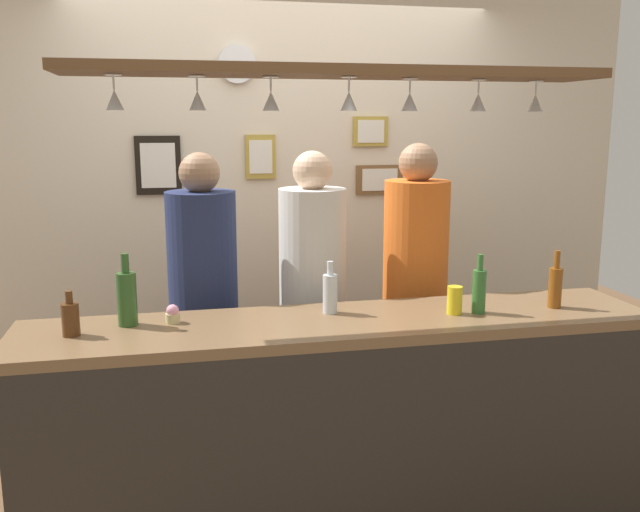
% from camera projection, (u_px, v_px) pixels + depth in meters
% --- Properties ---
extents(ground_plane, '(8.00, 8.00, 0.00)m').
position_uv_depth(ground_plane, '(324.00, 491.00, 3.42)').
color(ground_plane, brown).
extents(back_wall, '(4.40, 0.06, 2.60)m').
position_uv_depth(back_wall, '(286.00, 206.00, 4.22)').
color(back_wall, beige).
rests_on(back_wall, ground_plane).
extents(bar_counter, '(2.70, 0.55, 1.00)m').
position_uv_depth(bar_counter, '(351.00, 405.00, 2.81)').
color(bar_counter, brown).
rests_on(bar_counter, ground_plane).
extents(overhead_glass_rack, '(2.20, 0.36, 0.04)m').
position_uv_depth(overhead_glass_rack, '(341.00, 72.00, 2.74)').
color(overhead_glass_rack, brown).
extents(hanging_wineglass_far_left, '(0.07, 0.07, 0.13)m').
position_uv_depth(hanging_wineglass_far_left, '(115.00, 99.00, 2.57)').
color(hanging_wineglass_far_left, silver).
rests_on(hanging_wineglass_far_left, overhead_glass_rack).
extents(hanging_wineglass_left, '(0.07, 0.07, 0.13)m').
position_uv_depth(hanging_wineglass_left, '(198.00, 99.00, 2.65)').
color(hanging_wineglass_left, silver).
rests_on(hanging_wineglass_left, overhead_glass_rack).
extents(hanging_wineglass_center_left, '(0.07, 0.07, 0.13)m').
position_uv_depth(hanging_wineglass_center_left, '(271.00, 100.00, 2.70)').
color(hanging_wineglass_center_left, silver).
rests_on(hanging_wineglass_center_left, overhead_glass_rack).
extents(hanging_wineglass_center, '(0.07, 0.07, 0.13)m').
position_uv_depth(hanging_wineglass_center, '(349.00, 100.00, 2.71)').
color(hanging_wineglass_center, silver).
rests_on(hanging_wineglass_center, overhead_glass_rack).
extents(hanging_wineglass_center_right, '(0.07, 0.07, 0.13)m').
position_uv_depth(hanging_wineglass_center_right, '(410.00, 101.00, 2.81)').
color(hanging_wineglass_center_right, silver).
rests_on(hanging_wineglass_center_right, overhead_glass_rack).
extents(hanging_wineglass_right, '(0.07, 0.07, 0.13)m').
position_uv_depth(hanging_wineglass_right, '(478.00, 101.00, 2.89)').
color(hanging_wineglass_right, silver).
rests_on(hanging_wineglass_right, overhead_glass_rack).
extents(hanging_wineglass_far_right, '(0.07, 0.07, 0.13)m').
position_uv_depth(hanging_wineglass_far_right, '(535.00, 102.00, 2.99)').
color(hanging_wineglass_far_right, silver).
rests_on(hanging_wineglass_far_right, overhead_glass_rack).
extents(person_left_navy_shirt, '(0.34, 0.34, 1.67)m').
position_uv_depth(person_left_navy_shirt, '(203.00, 288.00, 3.37)').
color(person_left_navy_shirt, '#2D334C').
rests_on(person_left_navy_shirt, ground_plane).
extents(person_middle_white_patterned_shirt, '(0.34, 0.34, 1.68)m').
position_uv_depth(person_middle_white_patterned_shirt, '(313.00, 282.00, 3.49)').
color(person_middle_white_patterned_shirt, '#2D334C').
rests_on(person_middle_white_patterned_shirt, ground_plane).
extents(person_right_orange_shirt, '(0.34, 0.34, 1.71)m').
position_uv_depth(person_right_orange_shirt, '(415.00, 273.00, 3.60)').
color(person_right_orange_shirt, '#2D334C').
rests_on(person_right_orange_shirt, ground_plane).
extents(bottle_beer_green_import, '(0.06, 0.06, 0.26)m').
position_uv_depth(bottle_beer_green_import, '(479.00, 290.00, 2.97)').
color(bottle_beer_green_import, '#336B2D').
rests_on(bottle_beer_green_import, bar_counter).
extents(bottle_soda_clear, '(0.06, 0.06, 0.23)m').
position_uv_depth(bottle_soda_clear, '(330.00, 292.00, 2.97)').
color(bottle_soda_clear, silver).
rests_on(bottle_soda_clear, bar_counter).
extents(bottle_champagne_green, '(0.08, 0.08, 0.30)m').
position_uv_depth(bottle_champagne_green, '(127.00, 297.00, 2.78)').
color(bottle_champagne_green, '#2D5623').
rests_on(bottle_champagne_green, bar_counter).
extents(bottle_beer_amber_tall, '(0.06, 0.06, 0.26)m').
position_uv_depth(bottle_beer_amber_tall, '(555.00, 286.00, 3.05)').
color(bottle_beer_amber_tall, brown).
rests_on(bottle_beer_amber_tall, bar_counter).
extents(bottle_beer_brown_stubby, '(0.07, 0.07, 0.18)m').
position_uv_depth(bottle_beer_brown_stubby, '(70.00, 318.00, 2.65)').
color(bottle_beer_brown_stubby, '#512D14').
rests_on(bottle_beer_brown_stubby, bar_counter).
extents(drink_can, '(0.07, 0.07, 0.12)m').
position_uv_depth(drink_can, '(455.00, 300.00, 2.96)').
color(drink_can, yellow).
rests_on(drink_can, bar_counter).
extents(cupcake, '(0.06, 0.06, 0.08)m').
position_uv_depth(cupcake, '(173.00, 314.00, 2.83)').
color(cupcake, beige).
rests_on(cupcake, bar_counter).
extents(picture_frame_lower_pair, '(0.30, 0.02, 0.18)m').
position_uv_depth(picture_frame_lower_pair, '(379.00, 180.00, 4.27)').
color(picture_frame_lower_pair, brown).
rests_on(picture_frame_lower_pair, back_wall).
extents(picture_frame_upper_small, '(0.22, 0.02, 0.18)m').
position_uv_depth(picture_frame_upper_small, '(371.00, 131.00, 4.20)').
color(picture_frame_upper_small, '#B29338').
rests_on(picture_frame_upper_small, back_wall).
extents(picture_frame_caricature, '(0.26, 0.02, 0.34)m').
position_uv_depth(picture_frame_caricature, '(158.00, 165.00, 3.97)').
color(picture_frame_caricature, black).
rests_on(picture_frame_caricature, back_wall).
extents(picture_frame_crest, '(0.18, 0.02, 0.26)m').
position_uv_depth(picture_frame_crest, '(261.00, 157.00, 4.09)').
color(picture_frame_crest, '#B29338').
rests_on(picture_frame_crest, back_wall).
extents(wall_clock, '(0.22, 0.03, 0.22)m').
position_uv_depth(wall_clock, '(237.00, 64.00, 3.95)').
color(wall_clock, white).
rests_on(wall_clock, back_wall).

